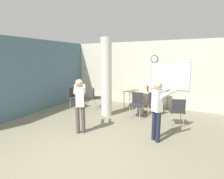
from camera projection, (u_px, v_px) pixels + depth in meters
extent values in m
plane|color=gray|center=(72.00, 163.00, 3.51)|extent=(24.00, 24.00, 0.00)
cube|color=slate|center=(43.00, 75.00, 7.01)|extent=(0.12, 7.00, 2.80)
cube|color=beige|center=(146.00, 74.00, 7.70)|extent=(8.00, 0.12, 2.80)
cylinder|color=black|center=(154.00, 59.00, 7.35)|extent=(0.30, 0.03, 0.30)
cylinder|color=white|center=(154.00, 59.00, 7.34)|extent=(0.26, 0.01, 0.25)
cube|color=#99999E|center=(170.00, 76.00, 7.18)|extent=(1.56, 0.01, 1.16)
cube|color=white|center=(170.00, 76.00, 7.18)|extent=(1.50, 0.02, 1.10)
cylinder|color=silver|center=(106.00, 77.00, 6.26)|extent=(0.39, 0.39, 2.80)
cube|color=beige|center=(146.00, 92.00, 7.19)|extent=(1.79, 0.78, 0.03)
cylinder|color=gray|center=(124.00, 100.00, 7.34)|extent=(0.04, 0.04, 0.71)
cylinder|color=gray|center=(165.00, 105.00, 6.59)|extent=(0.04, 0.04, 0.71)
cylinder|color=gray|center=(130.00, 97.00, 7.92)|extent=(0.04, 0.04, 0.71)
cylinder|color=gray|center=(168.00, 101.00, 7.17)|extent=(0.04, 0.04, 0.71)
cylinder|color=#4C3319|center=(148.00, 89.00, 7.16)|extent=(0.07, 0.07, 0.20)
cylinder|color=#4C3319|center=(148.00, 86.00, 7.13)|extent=(0.03, 0.03, 0.08)
cylinder|color=#B2B2B7|center=(140.00, 109.00, 6.76)|extent=(0.31, 0.31, 0.30)
cube|color=#2D2D33|center=(76.00, 97.00, 7.36)|extent=(0.47, 0.47, 0.04)
cube|color=#2D2D33|center=(72.00, 92.00, 7.42)|extent=(0.05, 0.40, 0.40)
cylinder|color=#B7B7BC|center=(77.00, 104.00, 7.16)|extent=(0.02, 0.02, 0.43)
cylinder|color=#B7B7BC|center=(82.00, 102.00, 7.46)|extent=(0.02, 0.02, 0.43)
cylinder|color=#B7B7BC|center=(70.00, 103.00, 7.34)|extent=(0.02, 0.02, 0.43)
cylinder|color=#B7B7BC|center=(76.00, 101.00, 7.64)|extent=(0.02, 0.02, 0.43)
cube|color=#2D2D33|center=(136.00, 105.00, 6.18)|extent=(0.48, 0.48, 0.04)
cube|color=#2D2D33|center=(138.00, 98.00, 6.33)|extent=(0.40, 0.07, 0.40)
cylinder|color=#B7B7BC|center=(130.00, 112.00, 6.12)|extent=(0.02, 0.02, 0.43)
cylinder|color=#B7B7BC|center=(140.00, 113.00, 5.99)|extent=(0.02, 0.02, 0.43)
cylinder|color=#B7B7BC|center=(132.00, 109.00, 6.45)|extent=(0.02, 0.02, 0.43)
cylinder|color=#B7B7BC|center=(142.00, 110.00, 6.32)|extent=(0.02, 0.02, 0.43)
cube|color=#2D2D33|center=(99.00, 98.00, 7.30)|extent=(0.62, 0.62, 0.04)
cube|color=#2D2D33|center=(94.00, 93.00, 7.22)|extent=(0.27, 0.33, 0.40)
cylinder|color=#B7B7BC|center=(104.00, 104.00, 7.20)|extent=(0.02, 0.02, 0.43)
cylinder|color=#B7B7BC|center=(102.00, 102.00, 7.55)|extent=(0.02, 0.02, 0.43)
cylinder|color=#B7B7BC|center=(95.00, 104.00, 7.13)|extent=(0.02, 0.02, 0.43)
cylinder|color=#B7B7BC|center=(94.00, 102.00, 7.48)|extent=(0.02, 0.02, 0.43)
cube|color=#2D2D33|center=(153.00, 102.00, 6.53)|extent=(0.54, 0.54, 0.04)
cube|color=#2D2D33|center=(154.00, 98.00, 6.29)|extent=(0.39, 0.13, 0.40)
cylinder|color=#B7B7BC|center=(158.00, 107.00, 6.71)|extent=(0.02, 0.02, 0.43)
cylinder|color=#B7B7BC|center=(148.00, 107.00, 6.78)|extent=(0.02, 0.02, 0.43)
cylinder|color=#B7B7BC|center=(158.00, 110.00, 6.36)|extent=(0.02, 0.02, 0.43)
cylinder|color=#B7B7BC|center=(148.00, 110.00, 6.44)|extent=(0.02, 0.02, 0.43)
cube|color=#2D2D33|center=(177.00, 111.00, 5.49)|extent=(0.56, 0.56, 0.04)
cube|color=#2D2D33|center=(179.00, 106.00, 5.25)|extent=(0.38, 0.16, 0.40)
cylinder|color=#B7B7BC|center=(181.00, 116.00, 5.68)|extent=(0.02, 0.02, 0.43)
cylinder|color=#B7B7BC|center=(169.00, 116.00, 5.73)|extent=(0.02, 0.02, 0.43)
cylinder|color=#B7B7BC|center=(184.00, 120.00, 5.33)|extent=(0.02, 0.02, 0.43)
cylinder|color=#B7B7BC|center=(171.00, 120.00, 5.38)|extent=(0.02, 0.02, 0.43)
cylinder|color=#1E2338|center=(158.00, 127.00, 4.34)|extent=(0.11, 0.11, 0.78)
cylinder|color=#1E2338|center=(154.00, 125.00, 4.48)|extent=(0.11, 0.11, 0.78)
cube|color=white|center=(157.00, 101.00, 4.29)|extent=(0.29, 0.28, 0.55)
sphere|color=#D8AD8C|center=(158.00, 85.00, 4.22)|extent=(0.21, 0.21, 0.21)
cylinder|color=white|center=(168.00, 94.00, 4.24)|extent=(0.36, 0.44, 0.22)
cylinder|color=white|center=(161.00, 92.00, 4.46)|extent=(0.36, 0.44, 0.22)
cube|color=white|center=(168.00, 91.00, 4.56)|extent=(0.11, 0.13, 0.04)
cylinder|color=#514C47|center=(83.00, 120.00, 4.89)|extent=(0.11, 0.11, 0.77)
cylinder|color=#514C47|center=(78.00, 120.00, 4.87)|extent=(0.11, 0.11, 0.77)
cube|color=white|center=(80.00, 97.00, 4.76)|extent=(0.29, 0.28, 0.55)
sphere|color=tan|center=(79.00, 83.00, 4.70)|extent=(0.21, 0.21, 0.21)
cylinder|color=white|center=(84.00, 89.00, 4.96)|extent=(0.35, 0.44, 0.22)
cylinder|color=white|center=(75.00, 89.00, 4.93)|extent=(0.35, 0.44, 0.22)
cube|color=white|center=(76.00, 88.00, 5.14)|extent=(0.11, 0.13, 0.04)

